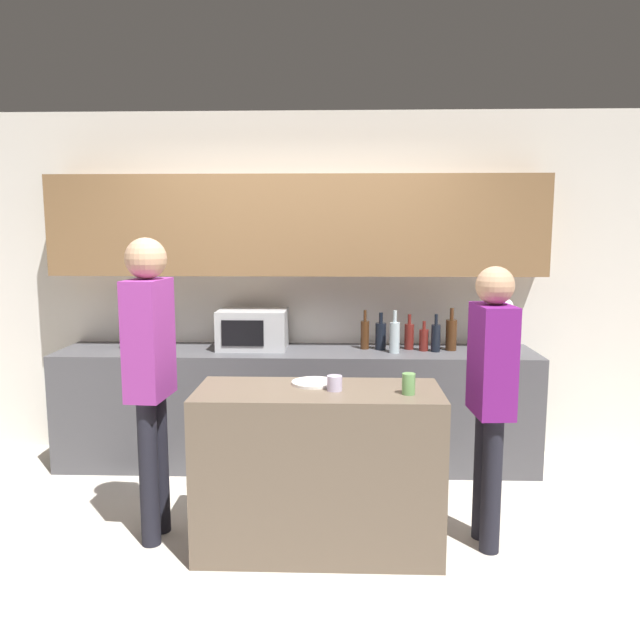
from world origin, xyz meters
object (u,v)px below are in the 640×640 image
Objects in this scene: microwave at (253,329)px; cup_1 at (335,383)px; bottle_0 at (365,334)px; bottle_6 at (451,334)px; toaster at (141,336)px; person_left at (150,362)px; bottle_4 at (424,339)px; plate_on_island at (314,383)px; potted_plant at (504,324)px; bottle_3 at (409,336)px; person_center at (491,384)px; bottle_5 at (436,337)px; bottle_1 at (381,335)px; cup_0 at (409,384)px; bottle_2 at (395,337)px.

cup_1 is (0.64, -1.38, -0.07)m from microwave.
bottle_0 is 3.58× the size of cup_1.
bottle_6 is 1.61m from cup_1.
person_left reaches higher than toaster.
bottle_4 is 1.42m from plate_on_island.
bottle_3 is (-0.71, 0.00, -0.09)m from potted_plant.
bottle_3 is at bearing 0.30° from microwave.
bottle_3 is 0.17× the size of person_center.
bottle_0 is at bearing 170.22° from bottle_5.
person_left is at bearing -144.30° from bottle_4.
bottle_1 is 2.50× the size of cup_0.
potted_plant is at bearing 58.91° from cup_0.
bottle_1 is 0.18× the size of person_center.
cup_0 is (1.04, -1.44, -0.06)m from microwave.
bottle_1 reaches higher than plate_on_island.
bottle_1 is 1.00× the size of bottle_5.
microwave is 1.39m from bottle_5.
microwave is 0.98m from bottle_1.
plate_on_island is 0.15× the size of person_left.
bottle_0 is at bearing -179.77° from bottle_3.
toaster is 2.71m from person_center.
bottle_6 reaches higher than bottle_3.
bottle_2 is at bearing -159.18° from bottle_4.
cup_1 is (-0.74, -1.29, -0.03)m from bottle_5.
bottle_2 is 0.19m from bottle_3.
bottle_2 reaches higher than bottle_4.
bottle_2 is 1.31m from cup_1.
bottle_1 reaches higher than bottle_3.
person_left reaches higher than plate_on_island.
bottle_3 reaches higher than toaster.
plate_on_island is at bearing -67.03° from microwave.
bottle_5 reaches higher than plate_on_island.
plate_on_island is at bearing 82.95° from person_center.
plate_on_island is 0.19m from cup_1.
cup_1 is at bearing -103.87° from bottle_1.
cup_0 is 0.50m from person_center.
bottle_0 is 1.06× the size of bottle_1.
plate_on_island is 0.16× the size of person_center.
toaster is 2.17m from bottle_4.
bottle_0 is 0.65m from bottle_6.
microwave is 1.52m from cup_1.
toaster is 0.87× the size of bottle_0.
person_center is (1.92, -0.02, -0.11)m from person_left.
bottle_2 is 0.98× the size of bottle_6.
bottle_2 is (1.07, -0.14, -0.03)m from microwave.
potted_plant is at bearing 9.43° from bottle_5.
plate_on_island is 0.99m from person_center.
cup_0 is (-0.35, -1.36, -0.02)m from bottle_5.
bottle_0 reaches higher than bottle_3.
potted_plant reaches higher than cup_0.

